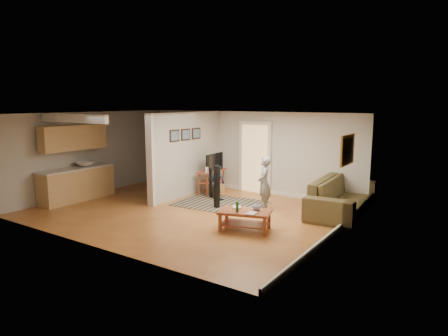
{
  "coord_description": "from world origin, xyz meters",
  "views": [
    {
      "loc": [
        6.29,
        -7.78,
        2.79
      ],
      "look_at": [
        0.63,
        0.71,
        1.1
      ],
      "focal_mm": 32.0,
      "sensor_mm": 36.0,
      "label": 1
    }
  ],
  "objects_px": {
    "speaker_right": "(211,183)",
    "child": "(264,210)",
    "sofa": "(342,212)",
    "toddler": "(218,199)",
    "speaker_left": "(217,187)",
    "toy_basket": "(217,187)",
    "coffee_table": "(246,215)",
    "tv_console": "(212,172)"
  },
  "relations": [
    {
      "from": "speaker_left",
      "to": "toy_basket",
      "type": "relative_size",
      "value": 2.22
    },
    {
      "from": "sofa",
      "to": "speaker_left",
      "type": "height_order",
      "value": "speaker_left"
    },
    {
      "from": "speaker_left",
      "to": "toddler",
      "type": "distance_m",
      "value": 1.12
    },
    {
      "from": "tv_console",
      "to": "sofa",
      "type": "bearing_deg",
      "value": -1.9
    },
    {
      "from": "speaker_left",
      "to": "speaker_right",
      "type": "relative_size",
      "value": 1.28
    },
    {
      "from": "sofa",
      "to": "speaker_left",
      "type": "bearing_deg",
      "value": 113.84
    },
    {
      "from": "coffee_table",
      "to": "toy_basket",
      "type": "height_order",
      "value": "coffee_table"
    },
    {
      "from": "coffee_table",
      "to": "tv_console",
      "type": "height_order",
      "value": "tv_console"
    },
    {
      "from": "coffee_table",
      "to": "tv_console",
      "type": "relative_size",
      "value": 1.08
    },
    {
      "from": "tv_console",
      "to": "coffee_table",
      "type": "bearing_deg",
      "value": -46.67
    },
    {
      "from": "tv_console",
      "to": "speaker_left",
      "type": "bearing_deg",
      "value": -53.94
    },
    {
      "from": "coffee_table",
      "to": "speaker_right",
      "type": "height_order",
      "value": "speaker_right"
    },
    {
      "from": "coffee_table",
      "to": "toy_basket",
      "type": "relative_size",
      "value": 2.46
    },
    {
      "from": "speaker_left",
      "to": "child",
      "type": "relative_size",
      "value": 0.81
    },
    {
      "from": "tv_console",
      "to": "toddler",
      "type": "xyz_separation_m",
      "value": [
        0.6,
        -0.56,
        -0.65
      ]
    },
    {
      "from": "sofa",
      "to": "toddler",
      "type": "height_order",
      "value": "toddler"
    },
    {
      "from": "speaker_right",
      "to": "toddler",
      "type": "bearing_deg",
      "value": -9.18
    },
    {
      "from": "speaker_right",
      "to": "toy_basket",
      "type": "relative_size",
      "value": 1.74
    },
    {
      "from": "coffee_table",
      "to": "speaker_right",
      "type": "bearing_deg",
      "value": 139.63
    },
    {
      "from": "speaker_left",
      "to": "speaker_right",
      "type": "distance_m",
      "value": 1.14
    },
    {
      "from": "toy_basket",
      "to": "child",
      "type": "distance_m",
      "value": 2.31
    },
    {
      "from": "speaker_left",
      "to": "toddler",
      "type": "xyz_separation_m",
      "value": [
        -0.53,
        0.81,
        -0.57
      ]
    },
    {
      "from": "speaker_left",
      "to": "speaker_right",
      "type": "xyz_separation_m",
      "value": [
        -0.77,
        0.83,
        -0.12
      ]
    },
    {
      "from": "speaker_right",
      "to": "child",
      "type": "height_order",
      "value": "speaker_right"
    },
    {
      "from": "tv_console",
      "to": "toy_basket",
      "type": "height_order",
      "value": "tv_console"
    },
    {
      "from": "speaker_left",
      "to": "child",
      "type": "height_order",
      "value": "speaker_left"
    },
    {
      "from": "coffee_table",
      "to": "child",
      "type": "xyz_separation_m",
      "value": [
        -0.46,
        1.71,
        -0.34
      ]
    },
    {
      "from": "tv_console",
      "to": "speaker_left",
      "type": "relative_size",
      "value": 1.03
    },
    {
      "from": "speaker_right",
      "to": "toy_basket",
      "type": "distance_m",
      "value": 0.69
    },
    {
      "from": "toddler",
      "to": "child",
      "type": "bearing_deg",
      "value": -175.72
    },
    {
      "from": "tv_console",
      "to": "toddler",
      "type": "relative_size",
      "value": 1.15
    },
    {
      "from": "tv_console",
      "to": "toy_basket",
      "type": "bearing_deg",
      "value": 21.77
    },
    {
      "from": "speaker_left",
      "to": "toy_basket",
      "type": "distance_m",
      "value": 1.79
    },
    {
      "from": "toy_basket",
      "to": "toddler",
      "type": "height_order",
      "value": "toddler"
    },
    {
      "from": "coffee_table",
      "to": "speaker_right",
      "type": "xyz_separation_m",
      "value": [
        -2.35,
        2.0,
        0.1
      ]
    },
    {
      "from": "speaker_left",
      "to": "toy_basket",
      "type": "xyz_separation_m",
      "value": [
        -1.0,
        1.44,
        -0.38
      ]
    },
    {
      "from": "sofa",
      "to": "tv_console",
      "type": "xyz_separation_m",
      "value": [
        -4.04,
        -0.12,
        0.65
      ]
    },
    {
      "from": "toddler",
      "to": "toy_basket",
      "type": "bearing_deg",
      "value": -39.91
    },
    {
      "from": "speaker_left",
      "to": "tv_console",
      "type": "bearing_deg",
      "value": 142.63
    },
    {
      "from": "toy_basket",
      "to": "child",
      "type": "relative_size",
      "value": 0.36
    },
    {
      "from": "toy_basket",
      "to": "speaker_left",
      "type": "bearing_deg",
      "value": -55.12
    },
    {
      "from": "child",
      "to": "toddler",
      "type": "relative_size",
      "value": 1.39
    }
  ]
}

